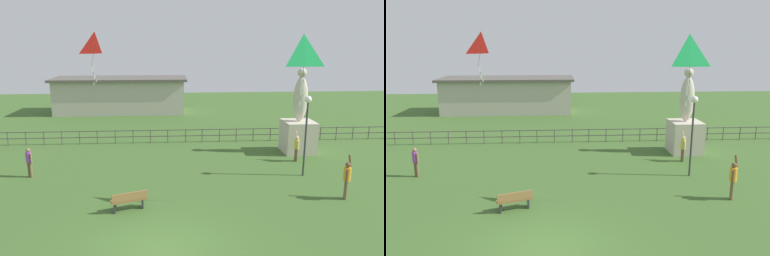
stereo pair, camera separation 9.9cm
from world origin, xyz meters
TOP-DOWN VIEW (x-y plane):
  - ground_plane at (0.00, 0.00)m, footprint 80.00×80.00m
  - statue_monument at (8.66, 11.20)m, footprint 1.92×1.92m
  - lamppost at (7.49, 6.93)m, footprint 0.36×0.36m
  - park_bench at (-1.35, 3.32)m, footprint 1.55×0.89m
  - person_0 at (8.33, 3.86)m, footprint 0.43×0.48m
  - person_2 at (7.94, 9.33)m, footprint 0.28×0.48m
  - person_3 at (-6.96, 7.67)m, footprint 0.40×0.32m
  - kite_2 at (-3.97, 11.79)m, footprint 1.28×1.20m
  - kite_4 at (5.86, 3.69)m, footprint 1.14×0.65m
  - waterfront_railing at (-0.32, 14.00)m, footprint 36.02×0.06m
  - pavilion_building at (-4.33, 26.00)m, footprint 13.09×4.97m

SIDE VIEW (x-z plane):
  - ground_plane at x=0.00m, z-range 0.00..0.00m
  - park_bench at x=-1.35m, z-range 0.04..0.89m
  - waterfront_railing at x=-0.32m, z-range 0.14..1.09m
  - person_2 at x=7.94m, z-range 0.00..1.81m
  - person_3 at x=-6.96m, z-range 0.12..1.71m
  - person_0 at x=8.33m, z-range 0.00..2.05m
  - statue_monument at x=8.66m, z-range -1.11..4.27m
  - pavilion_building at x=-4.33m, z-range 0.02..3.50m
  - lamppost at x=7.49m, z-range 0.99..5.27m
  - kite_4 at x=5.86m, z-range 4.97..8.08m
  - kite_2 at x=-3.97m, z-range 5.14..8.33m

